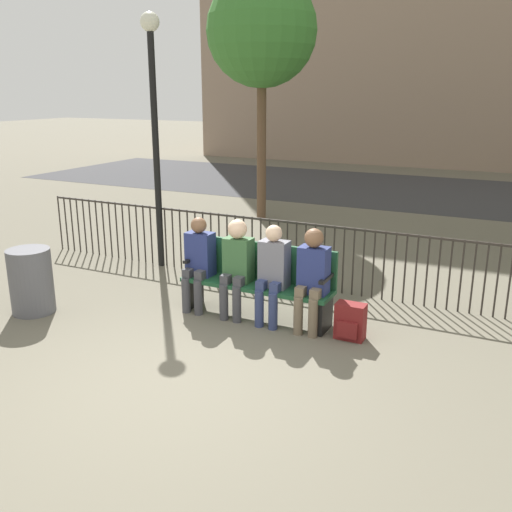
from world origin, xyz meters
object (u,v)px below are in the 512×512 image
at_px(seated_person_3, 312,274).
at_px(backpack, 350,322).
at_px(seated_person_0, 198,259).
at_px(seated_person_2, 273,270).
at_px(seated_person_1, 237,262).
at_px(trash_bin, 31,281).
at_px(tree_1, 262,32).
at_px(lamp_post, 154,105).
at_px(park_bench, 259,278).

height_order(seated_person_3, backpack, seated_person_3).
distance_m(seated_person_0, seated_person_2, 1.03).
xyz_separation_m(seated_person_1, trash_bin, (-2.39, -1.03, -0.29)).
xyz_separation_m(seated_person_3, tree_1, (-3.17, 5.23, 3.15)).
height_order(seated_person_3, lamp_post, lamp_post).
relative_size(seated_person_0, tree_1, 0.24).
xyz_separation_m(seated_person_1, tree_1, (-2.19, 5.23, 3.14)).
height_order(seated_person_2, trash_bin, seated_person_2).
height_order(tree_1, lamp_post, tree_1).
bearing_deg(seated_person_0, seated_person_3, 0.05).
relative_size(backpack, lamp_post, 0.11).
height_order(seated_person_1, backpack, seated_person_1).
bearing_deg(lamp_post, tree_1, 91.29).
distance_m(park_bench, trash_bin, 2.87).
bearing_deg(park_bench, tree_1, 115.49).
relative_size(seated_person_2, lamp_post, 0.32).
bearing_deg(park_bench, seated_person_2, -28.14).
distance_m(seated_person_0, trash_bin, 2.12).
distance_m(seated_person_1, backpack, 1.55).
height_order(park_bench, seated_person_3, seated_person_3).
distance_m(seated_person_2, seated_person_3, 0.50).
bearing_deg(seated_person_0, park_bench, 9.40).
bearing_deg(backpack, tree_1, 124.81).
bearing_deg(lamp_post, seated_person_1, -32.60).
relative_size(seated_person_0, seated_person_1, 0.98).
bearing_deg(seated_person_1, backpack, -1.37).
xyz_separation_m(seated_person_3, trash_bin, (-3.37, -1.03, -0.28)).
distance_m(seated_person_0, seated_person_3, 1.53).
bearing_deg(seated_person_2, seated_person_0, -179.97).
height_order(park_bench, lamp_post, lamp_post).
relative_size(park_bench, seated_person_1, 1.56).
bearing_deg(seated_person_1, tree_1, 112.74).
bearing_deg(trash_bin, seated_person_2, 19.70).
distance_m(tree_1, trash_bin, 7.14).
bearing_deg(tree_1, backpack, -55.19).
distance_m(park_bench, lamp_post, 3.31).
relative_size(lamp_post, trash_bin, 4.60).
distance_m(seated_person_1, seated_person_3, 0.98).
bearing_deg(tree_1, park_bench, -64.51).
relative_size(seated_person_3, trash_bin, 1.48).
bearing_deg(lamp_post, seated_person_0, -40.87).
bearing_deg(seated_person_3, seated_person_2, -179.92).
xyz_separation_m(lamp_post, trash_bin, (-0.28, -2.37, -2.09)).
height_order(park_bench, backpack, park_bench).
xyz_separation_m(park_bench, seated_person_0, (-0.79, -0.13, 0.17)).
bearing_deg(backpack, seated_person_0, 179.05).
relative_size(seated_person_1, seated_person_3, 1.00).
xyz_separation_m(seated_person_1, seated_person_3, (0.98, -0.00, -0.01)).
bearing_deg(backpack, seated_person_1, 178.63).
bearing_deg(trash_bin, park_bench, 23.77).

